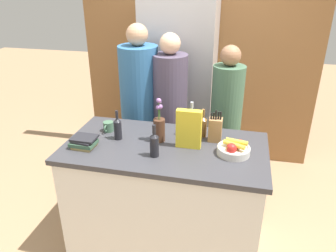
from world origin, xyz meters
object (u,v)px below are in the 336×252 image
Objects in this scene: coffee_mug at (108,127)px; bottle_vinegar at (191,123)px; person_in_red_tee at (226,117)px; book_stack at (84,142)px; flower_vase at (159,127)px; bottle_wine at (154,144)px; refrigerator at (179,87)px; fruit_bowl at (234,149)px; person_in_blue at (170,109)px; bottle_water at (203,126)px; bottle_oil at (118,128)px; cereal_box at (189,129)px; knife_block at (215,129)px; person_at_sink at (140,103)px.

bottle_vinegar reaches higher than coffee_mug.
book_stack is at bearing -130.97° from person_in_red_tee.
flower_vase is 1.23× the size of bottle_vinegar.
person_in_red_tee is (0.45, 0.92, -0.14)m from bottle_wine.
person_in_red_tee is (0.56, -0.56, -0.08)m from refrigerator.
bottle_vinegar is at bearing 6.02° from coffee_mug.
person_in_blue reaches higher than fruit_bowl.
bottle_water is at bearing 26.38° from flower_vase.
refrigerator is 1.54m from book_stack.
fruit_bowl is 0.99× the size of bottle_oil.
cereal_box is at bearing -86.52° from bottle_vinegar.
person_at_sink is at bearing 144.78° from knife_block.
person_at_sink reaches higher than bottle_water.
person_in_blue is (-0.07, 0.67, -0.11)m from flower_vase.
coffee_mug is at bearing 76.64° from book_stack.
knife_block is 1.09× the size of bottle_oil.
bottle_water is at bearing 6.44° from coffee_mug.
person_at_sink is 0.31m from person_in_blue.
person_in_blue is (0.40, 0.60, -0.04)m from coffee_mug.
person_in_red_tee is at bearing 54.75° from flower_vase.
coffee_mug is 1.12m from person_in_red_tee.
cereal_box is 1.22× the size of bottle_wine.
person_in_blue is at bearing 56.59° from coffee_mug.
flower_vase reaches higher than bottle_wine.
person_at_sink is at bearing 93.46° from bottle_oil.
flower_vase reaches higher than bottle_water.
knife_block is 2.24× the size of coffee_mug.
bottle_water reaches higher than fruit_bowl.
bottle_water is (0.78, 0.09, 0.05)m from coffee_mug.
flower_vase is at bearing 168.21° from cereal_box.
person_at_sink reaches higher than knife_block.
person_in_red_tee reaches higher than fruit_bowl.
refrigerator reaches higher than person_at_sink.
person_in_red_tee is (0.16, 0.52, -0.13)m from bottle_water.
book_stack is at bearing -172.53° from fruit_bowl.
knife_block is 1.37× the size of book_stack.
bottle_wine reaches higher than fruit_bowl.
person_at_sink is (-0.96, 0.75, -0.01)m from fruit_bowl.
knife_block is at bearing 130.78° from fruit_bowl.
refrigerator reaches higher than coffee_mug.
person_in_red_tee is (0.24, 0.73, -0.19)m from cereal_box.
person_at_sink reaches higher than cereal_box.
cereal_box is (-0.19, -0.15, 0.05)m from knife_block.
bottle_oil reaches higher than book_stack.
flower_vase is at bearing -8.77° from coffee_mug.
knife_block is at bearing 18.97° from book_stack.
knife_block reaches higher than book_stack.
refrigerator is at bearing 67.00° from person_in_blue.
book_stack is at bearing -103.36° from coffee_mug.
book_stack is at bearing 178.86° from bottle_wine.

